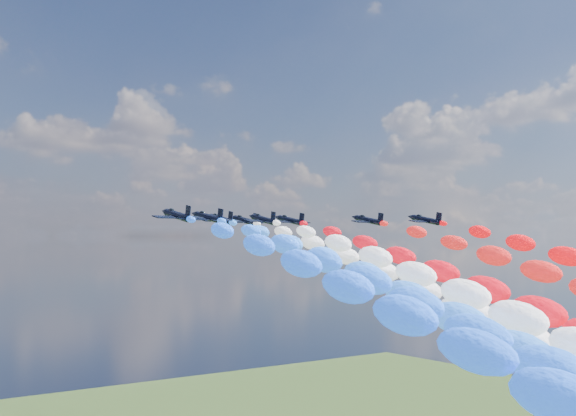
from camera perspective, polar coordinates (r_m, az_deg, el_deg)
jet_0 at (r=118.01m, az=-8.29°, el=-0.54°), size 8.07×10.89×3.95m
trail_0 at (r=70.62m, az=16.80°, el=-13.70°), size 6.61×122.83×40.20m
jet_1 at (r=130.13m, az=-5.98°, el=-0.70°), size 8.37×11.10×3.95m
trail_1 at (r=83.51m, az=16.56°, el=-11.88°), size 6.61×122.83×40.20m
jet_2 at (r=143.82m, az=-5.07°, el=-0.83°), size 7.94×10.79×3.95m
trail_2 at (r=96.90m, az=14.68°, el=-10.53°), size 6.61×122.83×40.20m
jet_3 at (r=145.19m, az=-1.87°, el=-0.85°), size 8.41×11.13×3.95m
trail_3 at (r=100.92m, az=18.85°, el=-10.15°), size 6.61×122.83×40.20m
jet_4 at (r=155.06m, az=-3.24°, el=-0.93°), size 8.09×10.90×3.95m
trail_4 at (r=108.97m, az=15.15°, el=-9.58°), size 6.61×122.83×40.20m
jet_5 at (r=153.71m, az=0.18°, el=-0.93°), size 8.08×10.90×3.95m
trail_5 at (r=110.68m, az=19.99°, el=-9.41°), size 6.61×122.83×40.20m
jet_6 at (r=153.86m, az=6.03°, el=-0.92°), size 8.14×10.94×3.95m
jet_7 at (r=152.46m, az=10.25°, el=-0.88°), size 8.47×11.17×3.95m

